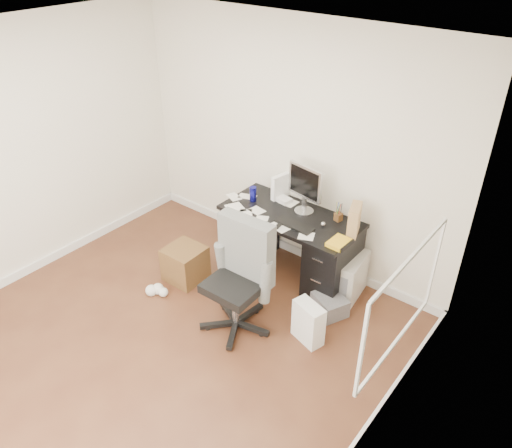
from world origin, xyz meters
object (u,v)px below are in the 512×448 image
Objects in this scene: wicker_basket at (185,264)px; desk at (290,242)px; lcd_monitor at (305,189)px; pc_tower at (351,277)px; keyboard at (294,225)px; office_chair at (235,280)px.

desk is at bearing 44.64° from wicker_basket.
lcd_monitor is (0.08, 0.13, 0.62)m from desk.
keyboard is at bearing -166.60° from pc_tower.
lcd_monitor is 0.40m from keyboard.
keyboard is at bearing -64.81° from lcd_monitor.
office_chair reaches higher than pc_tower.
office_chair is at bearing -84.09° from desk.
pc_tower is 1.80m from wicker_basket.
pc_tower is (0.75, 0.06, -0.16)m from desk.
lcd_monitor is at bearing 107.77° from keyboard.
desk is 0.77m from pc_tower.
keyboard is 0.82m from pc_tower.
keyboard is at bearing -45.71° from desk.
pc_tower is (0.64, 1.11, -0.34)m from office_chair.
keyboard is 0.37× the size of office_chair.
pc_tower is (0.67, -0.07, -0.79)m from lcd_monitor.
lcd_monitor reaches higher than office_chair.
wicker_basket is at bearing -123.90° from lcd_monitor.
desk reaches higher than wicker_basket.
lcd_monitor is 1.15× the size of pc_tower.
lcd_monitor reaches higher than desk.
desk is 0.64m from lcd_monitor.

